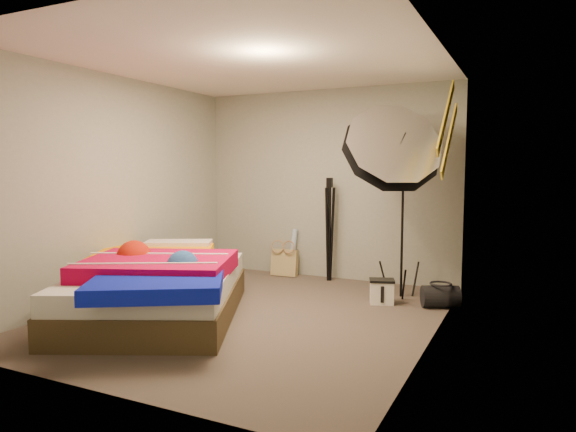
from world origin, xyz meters
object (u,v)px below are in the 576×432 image
Objects in this scene: camera_case at (382,292)px; photo_umbrella at (391,152)px; duffel_bag at (440,297)px; tote_bag at (285,263)px; wrapping_roll at (293,252)px; camera_tripod at (329,222)px; bed at (158,285)px.

photo_umbrella reaches higher than camera_case.
photo_umbrella is at bearing 148.87° from duffel_bag.
tote_bag is 0.16× the size of photo_umbrella.
wrapping_roll is 0.48× the size of camera_tripod.
wrapping_roll is (0.09, 0.07, 0.14)m from tote_bag.
photo_umbrella is at bearing 40.92° from bed.
duffel_bag is at bearing -7.31° from photo_umbrella.
camera_case is 0.61m from duffel_bag.
camera_tripod is (0.92, 2.28, 0.46)m from bed.
bed is 2.50m from camera_tripod.
photo_umbrella is (-0.58, 0.07, 1.53)m from duffel_bag.
tote_bag reaches higher than camera_case.
tote_bag is 0.57× the size of wrapping_roll.
bed is 2.82m from photo_umbrella.
photo_umbrella is at bearing -27.34° from tote_bag.
bed is 1.12× the size of photo_umbrella.
wrapping_roll is at bearing 81.33° from bed.
bed is at bearing -139.08° from photo_umbrella.
wrapping_roll is 1.68× the size of duffel_bag.
tote_bag is at bearing 83.27° from bed.
camera_case is (1.59, -0.85, -0.06)m from tote_bag.
wrapping_roll reaches higher than tote_bag.
tote_bag is 1.46× the size of camera_case.
wrapping_roll is at bearing 31.05° from tote_bag.
wrapping_roll is 2.38m from bed.
bed reaches higher than camera_case.
photo_umbrella is (1.52, -0.72, 1.33)m from wrapping_roll.
duffel_bag is at bearing -25.23° from camera_tripod.
camera_case is at bearing 167.74° from duffel_bag.
photo_umbrella reaches higher than camera_tripod.
camera_case is 0.11× the size of photo_umbrella.
photo_umbrella is at bearing 65.30° from camera_case.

